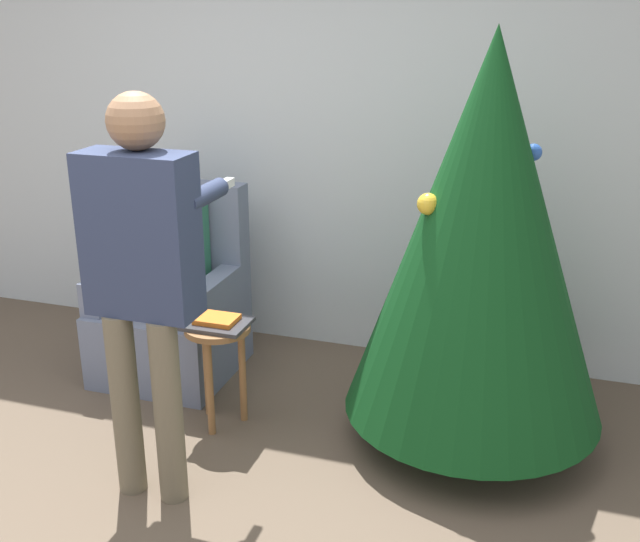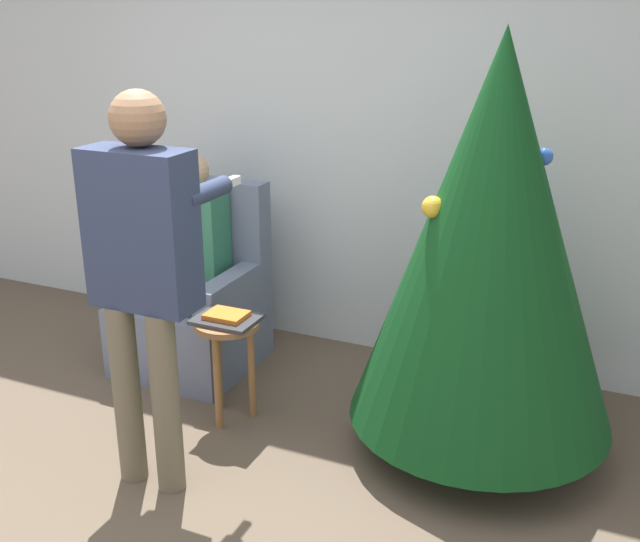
# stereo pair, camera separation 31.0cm
# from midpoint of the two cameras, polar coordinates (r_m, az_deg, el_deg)

# --- Properties ---
(wall_back) EXTENTS (8.00, 0.06, 2.70)m
(wall_back) POSITION_cam_midpoint_polar(r_m,az_deg,el_deg) (4.42, 2.05, 11.16)
(wall_back) COLOR silver
(wall_back) RESTS_ON ground_plane
(christmas_tree) EXTENTS (1.21, 1.21, 1.93)m
(christmas_tree) POSITION_cam_midpoint_polar(r_m,az_deg,el_deg) (3.36, 15.51, 2.48)
(christmas_tree) COLOR brown
(christmas_tree) RESTS_ON ground_plane
(armchair) EXTENTS (0.71, 0.71, 1.06)m
(armchair) POSITION_cam_midpoint_polar(r_m,az_deg,el_deg) (4.38, -7.51, -2.69)
(armchair) COLOR slate
(armchair) RESTS_ON ground_plane
(person_seated) EXTENTS (0.36, 0.46, 1.24)m
(person_seated) POSITION_cam_midpoint_polar(r_m,az_deg,el_deg) (4.24, -7.96, 1.23)
(person_seated) COLOR #6B604C
(person_seated) RESTS_ON ground_plane
(person_standing) EXTENTS (0.46, 0.57, 1.70)m
(person_standing) POSITION_cam_midpoint_polar(r_m,az_deg,el_deg) (3.08, -10.55, 0.83)
(person_standing) COLOR #6B604C
(person_standing) RESTS_ON ground_plane
(side_stool) EXTENTS (0.32, 0.32, 0.54)m
(side_stool) POSITION_cam_midpoint_polar(r_m,az_deg,el_deg) (3.73, -4.68, -5.54)
(side_stool) COLOR olive
(side_stool) RESTS_ON ground_plane
(laptop) EXTENTS (0.31, 0.24, 0.02)m
(laptop) POSITION_cam_midpoint_polar(r_m,az_deg,el_deg) (3.68, -4.74, -3.73)
(laptop) COLOR #38383D
(laptop) RESTS_ON side_stool
(book) EXTENTS (0.20, 0.15, 0.02)m
(book) POSITION_cam_midpoint_polar(r_m,az_deg,el_deg) (3.67, -4.75, -3.42)
(book) COLOR orange
(book) RESTS_ON laptop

